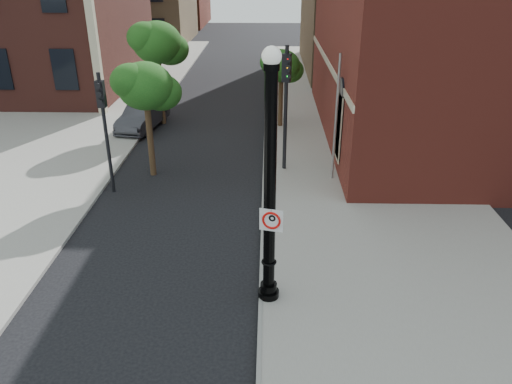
{
  "coord_description": "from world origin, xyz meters",
  "views": [
    {
      "loc": [
        2.19,
        -9.82,
        8.01
      ],
      "look_at": [
        1.89,
        2.0,
        2.41
      ],
      "focal_mm": 35.0,
      "sensor_mm": 36.0,
      "label": 1
    }
  ],
  "objects_px": {
    "traffic_signal_right": "(286,89)",
    "traffic_signal_left": "(103,114)",
    "no_parking_sign": "(271,220)",
    "lamppost": "(270,197)",
    "parked_car": "(143,116)"
  },
  "relations": [
    {
      "from": "traffic_signal_right",
      "to": "traffic_signal_left",
      "type": "bearing_deg",
      "value": -145.37
    },
    {
      "from": "traffic_signal_right",
      "to": "parked_car",
      "type": "bearing_deg",
      "value": 158.59
    },
    {
      "from": "parked_car",
      "to": "traffic_signal_right",
      "type": "bearing_deg",
      "value": -27.54
    },
    {
      "from": "lamppost",
      "to": "traffic_signal_right",
      "type": "distance_m",
      "value": 8.6
    },
    {
      "from": "parked_car",
      "to": "traffic_signal_right",
      "type": "relative_size",
      "value": 0.8
    },
    {
      "from": "lamppost",
      "to": "no_parking_sign",
      "type": "distance_m",
      "value": 0.55
    },
    {
      "from": "lamppost",
      "to": "parked_car",
      "type": "bearing_deg",
      "value": 114.75
    },
    {
      "from": "no_parking_sign",
      "to": "traffic_signal_left",
      "type": "relative_size",
      "value": 0.13
    },
    {
      "from": "no_parking_sign",
      "to": "traffic_signal_left",
      "type": "bearing_deg",
      "value": 145.95
    },
    {
      "from": "lamppost",
      "to": "no_parking_sign",
      "type": "height_order",
      "value": "lamppost"
    },
    {
      "from": "lamppost",
      "to": "traffic_signal_right",
      "type": "height_order",
      "value": "lamppost"
    },
    {
      "from": "no_parking_sign",
      "to": "lamppost",
      "type": "bearing_deg",
      "value": 118.52
    },
    {
      "from": "no_parking_sign",
      "to": "traffic_signal_left",
      "type": "height_order",
      "value": "traffic_signal_left"
    },
    {
      "from": "parked_car",
      "to": "traffic_signal_left",
      "type": "bearing_deg",
      "value": -75.63
    },
    {
      "from": "lamppost",
      "to": "parked_car",
      "type": "relative_size",
      "value": 1.57
    }
  ]
}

